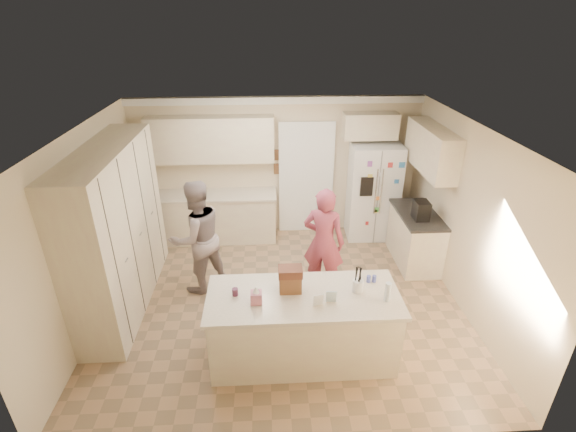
{
  "coord_description": "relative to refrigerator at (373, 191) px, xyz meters",
  "views": [
    {
      "loc": [
        -0.21,
        -5.05,
        3.93
      ],
      "look_at": [
        0.1,
        0.35,
        1.25
      ],
      "focal_mm": 26.0,
      "sensor_mm": 36.0,
      "label": 1
    }
  ],
  "objects": [
    {
      "name": "floor",
      "position": [
        -1.77,
        -2.0,
        -0.91
      ],
      "size": [
        5.2,
        4.6,
        0.02
      ],
      "primitive_type": "cube",
      "color": "#987754",
      "rests_on": "ground"
    },
    {
      "name": "ceiling",
      "position": [
        -1.77,
        -2.0,
        1.71
      ],
      "size": [
        5.2,
        4.6,
        0.02
      ],
      "primitive_type": "cube",
      "color": "white",
      "rests_on": "wall_back"
    },
    {
      "name": "wall_back",
      "position": [
        -1.77,
        0.31,
        0.4
      ],
      "size": [
        5.2,
        0.02,
        2.6
      ],
      "primitive_type": "cube",
      "color": "beige",
      "rests_on": "ground"
    },
    {
      "name": "wall_front",
      "position": [
        -1.77,
        -4.31,
        0.4
      ],
      "size": [
        5.2,
        0.02,
        2.6
      ],
      "primitive_type": "cube",
      "color": "beige",
      "rests_on": "ground"
    },
    {
      "name": "wall_left",
      "position": [
        -4.38,
        -2.0,
        0.4
      ],
      "size": [
        0.02,
        4.6,
        2.6
      ],
      "primitive_type": "cube",
      "color": "beige",
      "rests_on": "ground"
    },
    {
      "name": "wall_right",
      "position": [
        0.84,
        -2.0,
        0.4
      ],
      "size": [
        0.02,
        4.6,
        2.6
      ],
      "primitive_type": "cube",
      "color": "beige",
      "rests_on": "ground"
    },
    {
      "name": "crown_back",
      "position": [
        -1.77,
        0.26,
        1.63
      ],
      "size": [
        5.2,
        0.08,
        0.12
      ],
      "primitive_type": "cube",
      "color": "white",
      "rests_on": "wall_back"
    },
    {
      "name": "pantry_bank",
      "position": [
        -4.07,
        -1.8,
        0.28
      ],
      "size": [
        0.6,
        2.6,
        2.35
      ],
      "primitive_type": "cube",
      "color": "beige",
      "rests_on": "floor"
    },
    {
      "name": "back_base_cab",
      "position": [
        -2.92,
        0.0,
        -0.46
      ],
      "size": [
        2.2,
        0.6,
        0.88
      ],
      "primitive_type": "cube",
      "color": "beige",
      "rests_on": "floor"
    },
    {
      "name": "back_countertop",
      "position": [
        -2.92,
        -0.01,
        0.0
      ],
      "size": [
        2.24,
        0.63,
        0.04
      ],
      "primitive_type": "cube",
      "color": "beige",
      "rests_on": "back_base_cab"
    },
    {
      "name": "back_upper_cab",
      "position": [
        -2.92,
        0.13,
        1.0
      ],
      "size": [
        2.2,
        0.35,
        0.8
      ],
      "primitive_type": "cube",
      "color": "beige",
      "rests_on": "wall_back"
    },
    {
      "name": "doorway_opening",
      "position": [
        -1.22,
        0.28,
        0.15
      ],
      "size": [
        0.9,
        0.06,
        2.1
      ],
      "primitive_type": "cube",
      "color": "black",
      "rests_on": "floor"
    },
    {
      "name": "doorway_casing",
      "position": [
        -1.22,
        0.25,
        0.15
      ],
      "size": [
        1.02,
        0.03,
        2.22
      ],
      "primitive_type": "cube",
      "color": "white",
      "rests_on": "floor"
    },
    {
      "name": "wall_frame_upper",
      "position": [
        -1.75,
        0.27,
        0.65
      ],
      "size": [
        0.15,
        0.02,
        0.2
      ],
      "primitive_type": "cube",
      "color": "brown",
      "rests_on": "wall_back"
    },
    {
      "name": "wall_frame_lower",
      "position": [
        -1.75,
        0.27,
        0.38
      ],
      "size": [
        0.15,
        0.02,
        0.2
      ],
      "primitive_type": "cube",
      "color": "brown",
      "rests_on": "wall_back"
    },
    {
      "name": "refrigerator",
      "position": [
        0.0,
        0.0,
        0.0
      ],
      "size": [
        0.93,
        0.73,
        1.8
      ],
      "primitive_type": "cube",
      "rotation": [
        0.0,
        0.0,
        -0.04
      ],
      "color": "white",
      "rests_on": "floor"
    },
    {
      "name": "fridge_seam",
      "position": [
        0.0,
        -0.36,
        0.0
      ],
      "size": [
        0.02,
        0.02,
        1.78
      ],
      "primitive_type": "cube",
      "color": "gray",
      "rests_on": "refrigerator"
    },
    {
      "name": "fridge_dispenser",
      "position": [
        -0.22,
        -0.37,
        0.25
      ],
      "size": [
        0.22,
        0.03,
        0.35
      ],
      "primitive_type": "cube",
      "color": "black",
      "rests_on": "refrigerator"
    },
    {
      "name": "fridge_handle_l",
      "position": [
        -0.05,
        -0.37,
        0.15
      ],
      "size": [
        0.02,
        0.02,
        0.85
      ],
      "primitive_type": "cylinder",
      "color": "silver",
      "rests_on": "refrigerator"
    },
    {
      "name": "fridge_handle_r",
      "position": [
        0.05,
        -0.37,
        0.15
      ],
      "size": [
        0.02,
        0.02,
        0.85
      ],
      "primitive_type": "cylinder",
      "color": "silver",
      "rests_on": "refrigerator"
    },
    {
      "name": "over_fridge_cab",
      "position": [
        -0.12,
        0.13,
        1.2
      ],
      "size": [
        0.95,
        0.35,
        0.45
      ],
      "primitive_type": "cube",
      "color": "beige",
      "rests_on": "wall_back"
    },
    {
      "name": "right_base_cab",
      "position": [
        0.53,
        -1.0,
        -0.46
      ],
      "size": [
        0.6,
        1.2,
        0.88
      ],
      "primitive_type": "cube",
      "color": "beige",
      "rests_on": "floor"
    },
    {
      "name": "right_countertop",
      "position": [
        0.52,
        -1.0,
        0.0
      ],
      "size": [
        0.63,
        1.24,
        0.04
      ],
      "primitive_type": "cube",
      "color": "#2D2B28",
      "rests_on": "right_base_cab"
    },
    {
      "name": "right_upper_cab",
      "position": [
        0.65,
        -0.8,
        1.05
      ],
      "size": [
        0.35,
        1.5,
        0.7
      ],
      "primitive_type": "cube",
      "color": "beige",
      "rests_on": "wall_right"
    },
    {
      "name": "coffee_maker",
      "position": [
        0.48,
        -1.2,
        0.17
      ],
      "size": [
        0.22,
        0.28,
        0.3
      ],
      "primitive_type": "cube",
      "color": "black",
      "rests_on": "right_countertop"
    },
    {
      "name": "island_base",
      "position": [
        -1.57,
        -3.1,
        -0.46
      ],
      "size": [
        2.2,
        0.9,
        0.88
      ],
      "primitive_type": "cube",
      "color": "beige",
      "rests_on": "floor"
    },
    {
      "name": "island_top",
      "position": [
        -1.57,
        -3.1,
        0.0
      ],
      "size": [
        2.28,
        0.96,
        0.05
      ],
      "primitive_type": "cube",
      "color": "beige",
      "rests_on": "island_base"
    },
    {
      "name": "utensil_crock",
      "position": [
        -0.92,
        -3.05,
        0.1
      ],
      "size": [
        0.13,
        0.13,
        0.15
      ],
      "primitive_type": "cylinder",
      "color": "white",
      "rests_on": "island_top"
    },
    {
      "name": "tissue_box",
      "position": [
        -2.12,
        -3.2,
        0.1
      ],
      "size": [
        0.13,
        0.13,
        0.14
      ],
      "primitive_type": "cube",
      "color": "#BF6A80",
      "rests_on": "island_top"
    },
    {
      "name": "tissue_plume",
      "position": [
        -2.12,
        -3.2,
        0.2
      ],
      "size": [
        0.08,
        0.08,
        0.08
      ],
      "primitive_type": "cone",
      "color": "white",
      "rests_on": "tissue_box"
    },
    {
      "name": "dollhouse_body",
      "position": [
        -1.72,
        -3.0,
        0.14
      ],
      "size": [
        0.26,
        0.18,
        0.22
      ],
      "primitive_type": "cube",
      "color": "brown",
      "rests_on": "island_top"
    },
    {
      "name": "dollhouse_roof",
      "position": [
        -1.72,
        -3.0,
        0.3
      ],
      "size": [
        0.28,
        0.2,
        0.1
      ],
      "primitive_type": "cube",
      "color": "#592D1E",
      "rests_on": "dollhouse_body"
    },
    {
      "name": "jam_jar",
      "position": [
        -2.37,
        -3.05,
        0.07
      ],
      "size": [
        0.07,
        0.07,
        0.09
      ],
      "primitive_type": "cylinder",
      "color": "#59263F",
      "rests_on": "island_top"
    },
    {
      "name": "greeting_card_a",
      "position": [
        -1.42,
        -3.3,
        0.11
      ],
      "size": [
        0.12,
        0.06,
        0.16
      ],
      "primitive_type": "cube",
      "rotation": [
        0.15,
        0.0,
        0.2
      ],
      "color": "white",
      "rests_on": "island_top"
    },
    {
      "name": "greeting_card_b",
      "position": [
        -1.27,
        -3.25,
        0.11
      ],
      "size": [
        0.12,
        0.05,
        0.16
      ],
      "primitive_type": "cube",
      "rotation": [
        0.15,
        0.0,
        -0.1
      ],
      "color": "silver",
      "rests_on": "island_top"
    },
    {
      "name": "water_bottle",
      "position": [
        -0.62,
        -3.25,
        0.14
      ],
      "size": [
        0.07,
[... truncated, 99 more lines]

